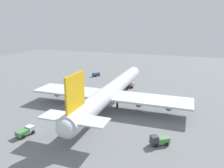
% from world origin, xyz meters
% --- Properties ---
extents(ground_plane, '(274.45, 274.45, 0.00)m').
position_xyz_m(ground_plane, '(0.00, 0.00, 0.00)').
color(ground_plane, slate).
extents(cargo_airplane, '(68.61, 56.07, 17.18)m').
position_xyz_m(cargo_airplane, '(-0.58, 0.00, 5.31)').
color(cargo_airplane, silver).
rests_on(cargo_airplane, ground_plane).
extents(cargo_loader, '(5.23, 3.52, 2.03)m').
position_xyz_m(cargo_loader, '(-29.58, 13.87, 1.13)').
color(cargo_loader, silver).
rests_on(cargo_loader, ground_plane).
extents(pushback_tractor, '(4.77, 3.61, 2.02)m').
position_xyz_m(pushback_tractor, '(38.96, 23.49, 1.15)').
color(pushback_tractor, '#2D5193').
rests_on(pushback_tractor, ground_plane).
extents(maintenance_van, '(3.23, 5.47, 2.24)m').
position_xyz_m(maintenance_van, '(23.41, 0.02, 1.15)').
color(maintenance_van, silver).
rests_on(maintenance_van, ground_plane).
extents(fuel_truck, '(4.19, 4.94, 2.50)m').
position_xyz_m(fuel_truck, '(-22.55, -20.27, 1.24)').
color(fuel_truck, '#333338').
rests_on(fuel_truck, ground_plane).
extents(safety_cone_nose, '(0.42, 0.42, 0.60)m').
position_xyz_m(safety_cone_nose, '(30.88, 1.32, 0.30)').
color(safety_cone_nose, orange).
rests_on(safety_cone_nose, ground_plane).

